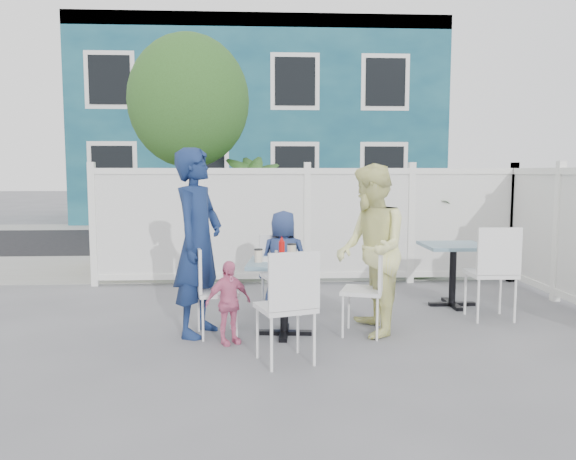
{
  "coord_description": "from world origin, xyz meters",
  "views": [
    {
      "loc": [
        -0.58,
        -5.26,
        1.56
      ],
      "look_at": [
        -0.27,
        0.37,
        0.97
      ],
      "focal_mm": 35.0,
      "sensor_mm": 36.0,
      "label": 1
    }
  ],
  "objects": [
    {
      "name": "ground",
      "position": [
        0.0,
        0.0,
        0.0
      ],
      "size": [
        80.0,
        80.0,
        0.0
      ],
      "primitive_type": "plane",
      "color": "slate"
    },
    {
      "name": "near_sidewalk",
      "position": [
        0.0,
        3.8,
        0.01
      ],
      "size": [
        24.0,
        2.6,
        0.01
      ],
      "primitive_type": "cube",
      "color": "gray",
      "rests_on": "ground"
    },
    {
      "name": "street",
      "position": [
        0.0,
        7.5,
        0.0
      ],
      "size": [
        24.0,
        5.0,
        0.01
      ],
      "primitive_type": "cube",
      "color": "black",
      "rests_on": "ground"
    },
    {
      "name": "far_sidewalk",
      "position": [
        0.0,
        10.6,
        0.01
      ],
      "size": [
        24.0,
        1.6,
        0.01
      ],
      "primitive_type": "cube",
      "color": "gray",
      "rests_on": "ground"
    },
    {
      "name": "building",
      "position": [
        -0.5,
        14.0,
        3.0
      ],
      "size": [
        11.0,
        6.0,
        6.0
      ],
      "color": "navy",
      "rests_on": "ground"
    },
    {
      "name": "fence_back",
      "position": [
        0.1,
        2.4,
        0.78
      ],
      "size": [
        5.86,
        0.08,
        1.6
      ],
      "color": "white",
      "rests_on": "ground"
    },
    {
      "name": "tree",
      "position": [
        -1.6,
        3.3,
        2.59
      ],
      "size": [
        1.8,
        1.62,
        3.59
      ],
      "color": "#382316",
      "rests_on": "ground"
    },
    {
      "name": "utility_cabinet",
      "position": [
        -2.6,
        4.0,
        0.67
      ],
      "size": [
        0.79,
        0.62,
        1.34
      ],
      "primitive_type": "cube",
      "rotation": [
        0.0,
        0.0,
        -0.15
      ],
      "color": "gold",
      "rests_on": "ground"
    },
    {
      "name": "potted_shrub_a",
      "position": [
        -0.69,
        3.1,
        0.89
      ],
      "size": [
        1.16,
        1.16,
        1.78
      ],
      "primitive_type": "imported",
      "rotation": [
        0.0,
        0.0,
        0.18
      ],
      "color": "#294C1B",
      "rests_on": "ground"
    },
    {
      "name": "potted_shrub_b",
      "position": [
        1.76,
        3.0,
        0.76
      ],
      "size": [
        1.19,
        1.37,
        1.52
      ],
      "primitive_type": "imported",
      "rotation": [
        0.0,
        0.0,
        1.57
      ],
      "color": "#294C1B",
      "rests_on": "ground"
    },
    {
      "name": "main_table",
      "position": [
        -0.33,
        -0.03,
        0.55
      ],
      "size": [
        0.73,
        0.73,
        0.71
      ],
      "rotation": [
        0.0,
        0.0,
        -0.1
      ],
      "color": "slate",
      "rests_on": "ground"
    },
    {
      "name": "spare_table",
      "position": [
        1.67,
        1.02,
        0.56
      ],
      "size": [
        0.69,
        0.69,
        0.72
      ],
      "rotation": [
        0.0,
        0.0,
        -0.01
      ],
      "color": "slate",
      "rests_on": "ground"
    },
    {
      "name": "chair_left",
      "position": [
        -1.04,
        -0.02,
        0.5
      ],
      "size": [
        0.45,
        0.46,
        0.85
      ],
      "rotation": [
        0.0,
        0.0,
        -1.35
      ],
      "color": "white",
      "rests_on": "ground"
    },
    {
      "name": "chair_right",
      "position": [
        0.49,
        -0.09,
        0.51
      ],
      "size": [
        0.49,
        0.5,
        0.87
      ],
      "rotation": [
        0.0,
        0.0,
        1.24
      ],
      "color": "white",
      "rests_on": "ground"
    },
    {
      "name": "chair_back",
      "position": [
        -0.35,
        0.83,
        0.5
      ],
      "size": [
        0.48,
        0.47,
        0.86
      ],
      "rotation": [
        0.0,
        0.0,
        3.42
      ],
      "color": "white",
      "rests_on": "ground"
    },
    {
      "name": "chair_near",
      "position": [
        -0.33,
        -0.88,
        0.55
      ],
      "size": [
        0.53,
        0.52,
        0.94
      ],
      "rotation": [
        0.0,
        0.0,
        0.32
      ],
      "color": "white",
      "rests_on": "ground"
    },
    {
      "name": "chair_spare",
      "position": [
        1.87,
        0.35,
        0.58
      ],
      "size": [
        0.45,
        0.44,
        0.99
      ],
      "rotation": [
        0.0,
        0.0,
        -0.01
      ],
      "color": "white",
      "rests_on": "ground"
    },
    {
      "name": "man",
      "position": [
        -1.15,
        0.04,
        0.89
      ],
      "size": [
        0.63,
        0.76,
        1.78
      ],
      "primitive_type": "imported",
      "rotation": [
        0.0,
        0.0,
        1.21
      ],
      "color": "navy",
      "rests_on": "ground"
    },
    {
      "name": "woman",
      "position": [
        0.49,
        -0.04,
        0.82
      ],
      "size": [
        0.63,
        0.8,
        1.63
      ],
      "primitive_type": "imported",
      "rotation": [
        0.0,
        0.0,
        -1.55
      ],
      "color": "#F2F24F",
      "rests_on": "ground"
    },
    {
      "name": "boy",
      "position": [
        -0.3,
        0.88,
        0.56
      ],
      "size": [
        0.57,
        0.38,
        1.13
      ],
      "primitive_type": "imported",
      "rotation": [
        0.0,
        0.0,
        3.1
      ],
      "color": "navy",
      "rests_on": "ground"
    },
    {
      "name": "toddler",
      "position": [
        -0.85,
        -0.28,
        0.38
      ],
      "size": [
        0.48,
        0.38,
        0.76
      ],
      "primitive_type": "imported",
      "rotation": [
        0.0,
        0.0,
        0.52
      ],
      "color": "pink",
      "rests_on": "ground"
    },
    {
      "name": "plate_main",
      "position": [
        -0.34,
        -0.18,
        0.72
      ],
      "size": [
        0.25,
        0.25,
        0.02
      ],
      "primitive_type": "cylinder",
      "color": "white",
      "rests_on": "main_table"
    },
    {
      "name": "plate_side",
      "position": [
        -0.5,
        0.04,
        0.72
      ],
      "size": [
        0.22,
        0.22,
        0.01
      ],
      "primitive_type": "cylinder",
      "color": "white",
      "rests_on": "main_table"
    },
    {
      "name": "salad_bowl",
      "position": [
        -0.11,
        -0.03,
        0.74
      ],
      "size": [
        0.22,
        0.22,
        0.05
      ],
      "primitive_type": "imported",
      "color": "white",
      "rests_on": "main_table"
    },
    {
      "name": "coffee_cup_a",
      "position": [
        -0.58,
        -0.06,
        0.77
      ],
      "size": [
        0.08,
        0.08,
        0.11
      ],
      "primitive_type": "cylinder",
      "color": "beige",
      "rests_on": "main_table"
    },
    {
      "name": "coffee_cup_b",
      "position": [
        -0.25,
        0.18,
        0.77
      ],
      "size": [
        0.09,
        0.09,
        0.13
      ],
      "primitive_type": "cylinder",
      "color": "beige",
      "rests_on": "main_table"
    },
    {
      "name": "ketchup_bottle",
      "position": [
        -0.35,
        0.02,
        0.8
      ],
      "size": [
        0.06,
        0.06,
        0.18
      ],
      "primitive_type": "cylinder",
      "color": "#BB0C0C",
      "rests_on": "main_table"
    },
    {
      "name": "salt_shaker",
      "position": [
        -0.4,
        0.22,
        0.75
      ],
      "size": [
        0.03,
        0.03,
        0.07
      ],
      "primitive_type": "cylinder",
      "color": "white",
      "rests_on": "main_table"
    },
    {
      "name": "pepper_shaker",
      "position": [
        -0.36,
        0.23,
        0.75
      ],
      "size": [
        0.03,
        0.03,
        0.07
      ],
      "primitive_type": "cylinder",
      "color": "black",
      "rests_on": "main_table"
    }
  ]
}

